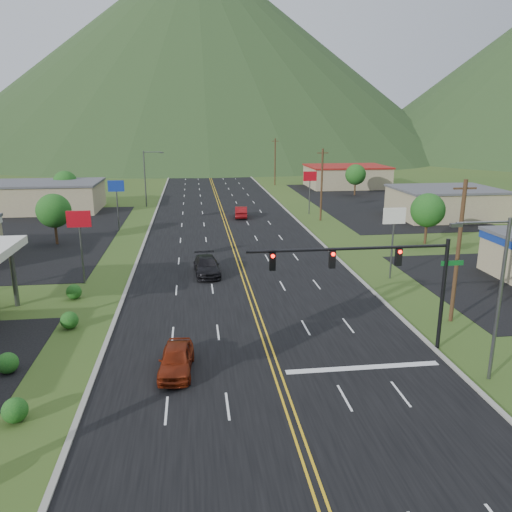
{
  "coord_description": "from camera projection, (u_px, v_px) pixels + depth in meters",
  "views": [
    {
      "loc": [
        -4.36,
        -12.92,
        13.76
      ],
      "look_at": [
        -0.09,
        20.71,
        4.5
      ],
      "focal_mm": 35.0,
      "sensor_mm": 36.0,
      "label": 1
    }
  ],
  "objects": [
    {
      "name": "traffic_signal",
      "position": [
        381.0,
        269.0,
        29.3
      ],
      "size": [
        13.1,
        0.43,
        7.0
      ],
      "color": "black",
      "rests_on": "ground"
    },
    {
      "name": "streetlight_east",
      "position": [
        495.0,
        290.0,
        26.08
      ],
      "size": [
        3.28,
        0.25,
        9.0
      ],
      "color": "#59595E",
      "rests_on": "ground"
    },
    {
      "name": "streetlight_west",
      "position": [
        147.0,
        175.0,
        80.73
      ],
      "size": [
        3.28,
        0.25,
        9.0
      ],
      "color": "#59595E",
      "rests_on": "ground"
    },
    {
      "name": "building_west_far",
      "position": [
        40.0,
        197.0,
        77.6
      ],
      "size": [
        18.4,
        11.4,
        4.5
      ],
      "color": "tan",
      "rests_on": "ground"
    },
    {
      "name": "building_east_mid",
      "position": [
        445.0,
        203.0,
        72.48
      ],
      "size": [
        14.4,
        11.4,
        4.3
      ],
      "color": "tan",
      "rests_on": "ground"
    },
    {
      "name": "building_east_far",
      "position": [
        346.0,
        176.0,
        105.46
      ],
      "size": [
        16.4,
        12.4,
        4.5
      ],
      "color": "tan",
      "rests_on": "ground"
    },
    {
      "name": "pole_sign_west_a",
      "position": [
        79.0,
        227.0,
        42.2
      ],
      "size": [
        2.0,
        0.18,
        6.4
      ],
      "color": "#59595E",
      "rests_on": "ground"
    },
    {
      "name": "pole_sign_west_b",
      "position": [
        116.0,
        191.0,
        63.25
      ],
      "size": [
        2.0,
        0.18,
        6.4
      ],
      "color": "#59595E",
      "rests_on": "ground"
    },
    {
      "name": "pole_sign_east_a",
      "position": [
        394.0,
        223.0,
        43.57
      ],
      "size": [
        2.0,
        0.18,
        6.4
      ],
      "color": "#59595E",
      "rests_on": "ground"
    },
    {
      "name": "pole_sign_east_b",
      "position": [
        310.0,
        181.0,
        74.19
      ],
      "size": [
        2.0,
        0.18,
        6.4
      ],
      "color": "#59595E",
      "rests_on": "ground"
    },
    {
      "name": "tree_west_a",
      "position": [
        54.0,
        211.0,
        56.13
      ],
      "size": [
        3.84,
        3.84,
        5.82
      ],
      "color": "#382314",
      "rests_on": "ground"
    },
    {
      "name": "tree_west_b",
      "position": [
        65.0,
        183.0,
        81.36
      ],
      "size": [
        3.84,
        3.84,
        5.82
      ],
      "color": "#382314",
      "rests_on": "ground"
    },
    {
      "name": "tree_east_a",
      "position": [
        428.0,
        210.0,
        56.45
      ],
      "size": [
        3.84,
        3.84,
        5.82
      ],
      "color": "#382314",
      "rests_on": "ground"
    },
    {
      "name": "tree_east_b",
      "position": [
        356.0,
        175.0,
        93.3
      ],
      "size": [
        3.84,
        3.84,
        5.82
      ],
      "color": "#382314",
      "rests_on": "ground"
    },
    {
      "name": "utility_pole_a",
      "position": [
        458.0,
        251.0,
        34.04
      ],
      "size": [
        1.6,
        0.28,
        10.0
      ],
      "color": "#382314",
      "rests_on": "ground"
    },
    {
      "name": "utility_pole_b",
      "position": [
        322.0,
        184.0,
        69.45
      ],
      "size": [
        1.6,
        0.28,
        10.0
      ],
      "color": "#382314",
      "rests_on": "ground"
    },
    {
      "name": "utility_pole_c",
      "position": [
        275.0,
        161.0,
        107.72
      ],
      "size": [
        1.6,
        0.28,
        10.0
      ],
      "color": "#382314",
      "rests_on": "ground"
    },
    {
      "name": "utility_pole_d",
      "position": [
        253.0,
        151.0,
        146.0
      ],
      "size": [
        1.6,
        0.28,
        10.0
      ],
      "color": "#382314",
      "rests_on": "ground"
    },
    {
      "name": "mountain_n",
      "position": [
        198.0,
        51.0,
        215.86
      ],
      "size": [
        220.0,
        220.0,
        85.0
      ],
      "primitive_type": "cone",
      "color": "#1A3116",
      "rests_on": "ground"
    },
    {
      "name": "car_red_near",
      "position": [
        176.0,
        360.0,
        27.96
      ],
      "size": [
        2.13,
        4.62,
        1.53
      ],
      "primitive_type": "imported",
      "rotation": [
        0.0,
        0.0,
        -0.07
      ],
      "color": "maroon",
      "rests_on": "ground"
    },
    {
      "name": "car_dark_mid",
      "position": [
        207.0,
        266.0,
        45.77
      ],
      "size": [
        2.54,
        5.56,
        1.58
      ],
      "primitive_type": "imported",
      "rotation": [
        0.0,
        0.0,
        0.06
      ],
      "color": "black",
      "rests_on": "ground"
    },
    {
      "name": "car_red_far",
      "position": [
        241.0,
        212.0,
        72.62
      ],
      "size": [
        2.1,
        5.0,
        1.61
      ],
      "primitive_type": "imported",
      "rotation": [
        0.0,
        0.0,
        3.06
      ],
      "color": "maroon",
      "rests_on": "ground"
    }
  ]
}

